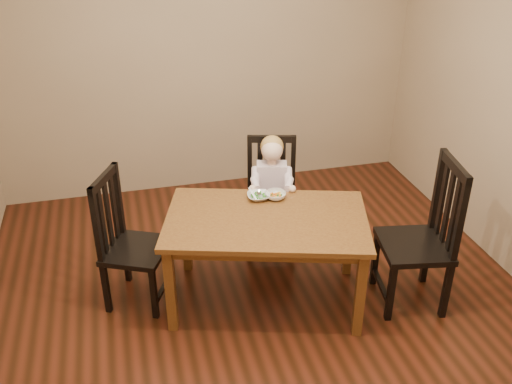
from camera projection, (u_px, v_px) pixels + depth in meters
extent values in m
cube|color=#471B0F|center=(260.00, 302.00, 4.20)|extent=(4.00, 4.00, 0.01)
cube|color=#977E60|center=(206.00, 52.00, 5.26)|extent=(4.00, 0.01, 2.70)
cube|color=#977E60|center=(416.00, 359.00, 1.85)|extent=(4.00, 0.01, 2.70)
cube|color=#4F2C12|center=(266.00, 220.00, 3.92)|extent=(1.57, 1.19, 0.04)
cube|color=#4F2C12|center=(266.00, 227.00, 3.95)|extent=(1.43, 1.06, 0.07)
cube|color=#4F2C12|center=(171.00, 290.00, 3.80)|extent=(0.08, 0.08, 0.66)
cube|color=#4F2C12|center=(360.00, 295.00, 3.75)|extent=(0.08, 0.08, 0.66)
cube|color=#4F2C12|center=(186.00, 233.00, 4.42)|extent=(0.08, 0.08, 0.66)
cube|color=#4F2C12|center=(349.00, 237.00, 4.37)|extent=(0.08, 0.08, 0.66)
cube|color=black|center=(271.00, 206.00, 4.65)|extent=(0.50, 0.48, 0.04)
cube|color=black|center=(291.00, 218.00, 4.89)|extent=(0.05, 0.05, 0.38)
cube|color=black|center=(250.00, 217.00, 4.90)|extent=(0.05, 0.05, 0.38)
cube|color=black|center=(293.00, 239.00, 4.60)|extent=(0.05, 0.05, 0.38)
cube|color=black|center=(249.00, 239.00, 4.60)|extent=(0.05, 0.05, 0.38)
cube|color=black|center=(293.00, 166.00, 4.66)|extent=(0.05, 0.05, 0.53)
cube|color=black|center=(250.00, 166.00, 4.66)|extent=(0.05, 0.05, 0.53)
cube|color=black|center=(272.00, 139.00, 4.55)|extent=(0.39, 0.13, 0.06)
cube|color=black|center=(283.00, 169.00, 4.67)|extent=(0.05, 0.03, 0.46)
cube|color=black|center=(271.00, 169.00, 4.67)|extent=(0.05, 0.03, 0.46)
cube|color=black|center=(260.00, 169.00, 4.67)|extent=(0.05, 0.03, 0.46)
cube|color=black|center=(137.00, 250.00, 4.05)|extent=(0.56, 0.57, 0.04)
cube|color=black|center=(126.00, 258.00, 4.34)|extent=(0.05, 0.05, 0.40)
cube|color=black|center=(106.00, 288.00, 4.02)|extent=(0.05, 0.05, 0.40)
cube|color=black|center=(171.00, 263.00, 4.28)|extent=(0.05, 0.05, 0.40)
cube|color=black|center=(154.00, 294.00, 3.96)|extent=(0.05, 0.05, 0.40)
cube|color=black|center=(118.00, 198.00, 4.09)|extent=(0.05, 0.05, 0.56)
cube|color=black|center=(96.00, 225.00, 3.77)|extent=(0.05, 0.05, 0.56)
cube|color=black|center=(103.00, 179.00, 3.81)|extent=(0.21, 0.39, 0.06)
cube|color=black|center=(114.00, 208.00, 4.03)|extent=(0.04, 0.05, 0.48)
cube|color=black|center=(108.00, 215.00, 3.95)|extent=(0.04, 0.05, 0.48)
cube|color=black|center=(102.00, 222.00, 3.86)|extent=(0.04, 0.05, 0.48)
cube|color=black|center=(414.00, 246.00, 4.01)|extent=(0.54, 0.55, 0.04)
cube|color=black|center=(446.00, 291.00, 3.96)|extent=(0.05, 0.05, 0.45)
cube|color=black|center=(426.00, 257.00, 4.32)|extent=(0.05, 0.05, 0.45)
cube|color=black|center=(391.00, 293.00, 3.93)|extent=(0.05, 0.05, 0.45)
cube|color=black|center=(375.00, 259.00, 4.30)|extent=(0.05, 0.05, 0.45)
cube|color=black|center=(460.00, 219.00, 3.68)|extent=(0.05, 0.05, 0.62)
cube|color=black|center=(438.00, 189.00, 4.05)|extent=(0.05, 0.05, 0.62)
cube|color=black|center=(455.00, 167.00, 3.73)|extent=(0.12, 0.46, 0.07)
cube|color=black|center=(454.00, 216.00, 3.79)|extent=(0.03, 0.05, 0.54)
cube|color=black|center=(448.00, 208.00, 3.88)|extent=(0.03, 0.05, 0.54)
cube|color=black|center=(442.00, 200.00, 3.98)|extent=(0.03, 0.05, 0.54)
imported|color=silver|center=(258.00, 196.00, 4.14)|extent=(0.18, 0.18, 0.04)
imported|color=silver|center=(276.00, 195.00, 4.15)|extent=(0.17, 0.17, 0.05)
cube|color=silver|center=(253.00, 194.00, 4.11)|extent=(0.04, 0.13, 0.05)
cube|color=silver|center=(253.00, 196.00, 4.12)|extent=(0.03, 0.04, 0.01)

